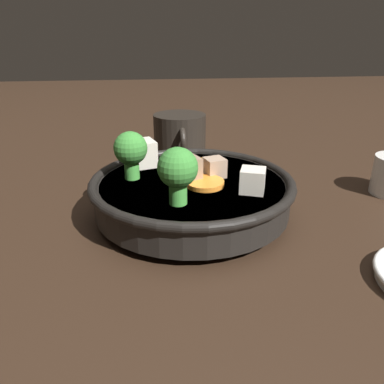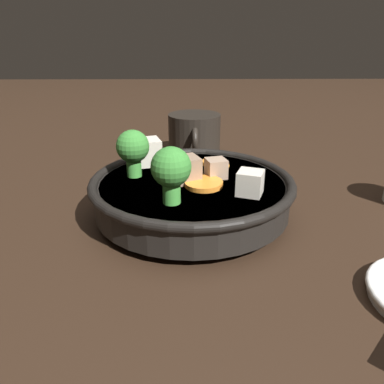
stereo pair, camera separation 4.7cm
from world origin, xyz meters
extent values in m
plane|color=black|center=(0.00, 0.00, 0.00)|extent=(3.00, 3.00, 0.00)
cylinder|color=black|center=(0.00, 0.00, 0.01)|extent=(0.13, 0.13, 0.01)
cylinder|color=black|center=(0.00, 0.00, 0.03)|extent=(0.24, 0.24, 0.04)
torus|color=black|center=(0.00, 0.00, 0.05)|extent=(0.25, 0.25, 0.01)
cylinder|color=brown|center=(0.00, 0.00, 0.04)|extent=(0.23, 0.23, 0.02)
cylinder|color=orange|center=(-0.06, 0.03, 0.05)|extent=(0.04, 0.04, 0.01)
cylinder|color=orange|center=(0.02, 0.01, 0.05)|extent=(0.06, 0.06, 0.01)
cylinder|color=orange|center=(-0.03, -0.01, 0.05)|extent=(0.04, 0.04, 0.00)
cylinder|color=green|center=(0.06, -0.02, 0.06)|extent=(0.02, 0.02, 0.03)
sphere|color=#388433|center=(0.06, -0.02, 0.09)|extent=(0.04, 0.04, 0.04)
cylinder|color=green|center=(-0.02, -0.07, 0.06)|extent=(0.02, 0.02, 0.02)
sphere|color=#388433|center=(-0.02, -0.07, 0.09)|extent=(0.04, 0.04, 0.04)
cube|color=tan|center=(-0.01, 0.03, 0.06)|extent=(0.03, 0.03, 0.02)
cube|color=silver|center=(-0.07, -0.06, 0.06)|extent=(0.04, 0.04, 0.04)
cube|color=silver|center=(0.04, 0.06, 0.06)|extent=(0.04, 0.04, 0.03)
cube|color=#9E7F66|center=(0.00, -0.01, 0.06)|extent=(0.04, 0.04, 0.03)
cylinder|color=black|center=(-0.25, 0.01, 0.04)|extent=(0.10, 0.10, 0.08)
torus|color=black|center=(-0.20, 0.01, 0.04)|extent=(0.04, 0.01, 0.04)
camera|label=1|loc=(0.43, -0.05, 0.22)|focal=35.00mm
camera|label=2|loc=(0.43, -0.01, 0.22)|focal=35.00mm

